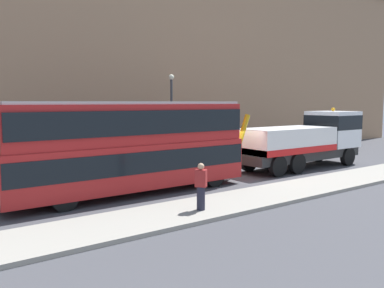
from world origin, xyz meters
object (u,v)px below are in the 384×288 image
Objects in this scene: recovery_tow_truck at (306,139)px; pedestrian_onlooker at (201,187)px; double_decker_bus at (130,144)px; street_lamp at (171,110)px.

recovery_tow_truck is 12.37m from pedestrian_onlooker.
recovery_tow_truck is 5.93× the size of pedestrian_onlooker.
double_decker_bus reaches higher than pedestrian_onlooker.
double_decker_bus is at bearing -134.94° from street_lamp.
double_decker_bus is at bearing 179.83° from recovery_tow_truck.
pedestrian_onlooker is at bearing -83.14° from double_decker_bus.
double_decker_bus reaches higher than recovery_tow_truck.
recovery_tow_truck is 8.75m from street_lamp.
recovery_tow_truck is at bearing -49.67° from street_lamp.
street_lamp is (5.99, 10.92, 2.49)m from pedestrian_onlooker.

